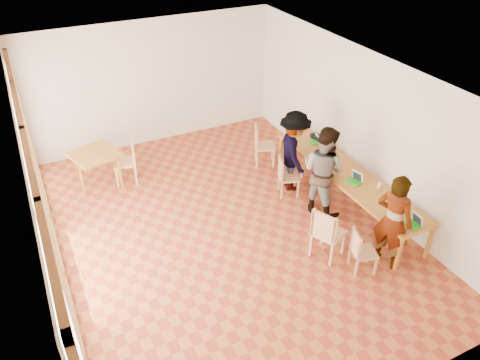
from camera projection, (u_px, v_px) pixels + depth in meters
name	position (u px, v px, depth m)	size (l,w,h in m)	color
ground	(224.00, 228.00, 8.90)	(8.00, 8.00, 0.00)	#AB5929
wall_back	(153.00, 83.00, 11.08)	(6.00, 0.10, 3.00)	beige
wall_front	(374.00, 331.00, 5.07)	(6.00, 0.10, 3.00)	beige
wall_right	(361.00, 126.00, 9.18)	(0.10, 8.00, 3.00)	beige
window_wall	(42.00, 206.00, 6.98)	(0.10, 8.00, 3.00)	white
ceiling	(220.00, 77.00, 7.24)	(6.00, 8.00, 0.04)	white
communal_table	(347.00, 175.00, 9.17)	(0.80, 4.00, 0.75)	#C7802C
side_table	(95.00, 157.00, 9.84)	(0.90, 0.90, 0.75)	#C7802C
chair_near	(360.00, 248.00, 7.68)	(0.49, 0.49, 0.44)	tan
chair_mid	(326.00, 230.00, 7.88)	(0.63, 0.63, 0.54)	tan
chair_far	(285.00, 173.00, 9.58)	(0.51, 0.51, 0.45)	tan
chair_empty	(260.00, 141.00, 10.59)	(0.58, 0.58, 0.50)	tan
chair_spare	(129.00, 156.00, 9.98)	(0.54, 0.54, 0.53)	tan
person_near	(393.00, 221.00, 7.65)	(0.64, 0.42, 1.77)	gray
person_mid	(323.00, 171.00, 8.90)	(0.89, 0.70, 1.84)	gray
person_far	(294.00, 151.00, 9.60)	(1.13, 0.65, 1.75)	gray
laptop_near	(415.00, 222.00, 7.76)	(0.23, 0.27, 0.22)	green
laptop_mid	(356.00, 179.00, 8.85)	(0.29, 0.31, 0.22)	green
laptop_far	(316.00, 140.00, 10.15)	(0.24, 0.26, 0.19)	green
yellow_mug	(297.00, 134.00, 10.41)	(0.11, 0.11, 0.09)	orange
green_bottle	(394.00, 205.00, 8.03)	(0.07, 0.07, 0.28)	#166437
clear_glass	(379.00, 186.00, 8.70)	(0.07, 0.07, 0.09)	silver
condiment_cup	(403.00, 203.00, 8.25)	(0.08, 0.08, 0.06)	white
pink_phone	(352.00, 177.00, 9.00)	(0.05, 0.10, 0.01)	#C63C77
black_pouch	(316.00, 137.00, 10.31)	(0.16, 0.26, 0.09)	black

